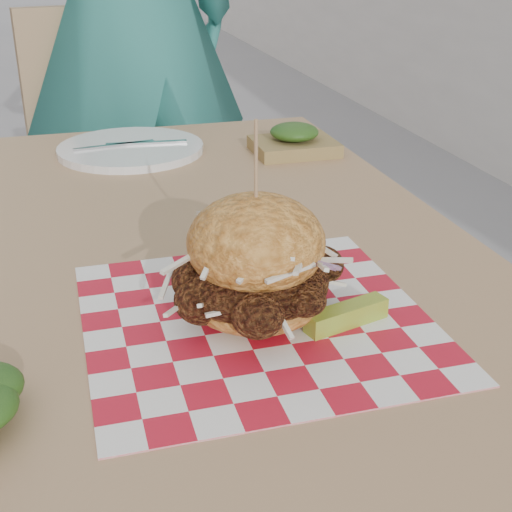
# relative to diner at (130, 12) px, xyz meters

# --- Properties ---
(diner) EXTENTS (0.77, 0.60, 1.86)m
(diner) POSITION_rel_diner_xyz_m (0.00, 0.00, 0.00)
(diner) COLOR #2B7C74
(diner) RESTS_ON ground
(patio_table) EXTENTS (0.80, 1.20, 0.75)m
(patio_table) POSITION_rel_diner_xyz_m (-0.09, -1.11, -0.26)
(patio_table) COLOR tan
(patio_table) RESTS_ON ground
(patio_chair) EXTENTS (0.48, 0.49, 0.95)m
(patio_chair) POSITION_rel_diner_xyz_m (-0.11, -0.08, -0.38)
(patio_chair) COLOR tan
(patio_chair) RESTS_ON ground
(paper_liner) EXTENTS (0.36, 0.36, 0.00)m
(paper_liner) POSITION_rel_diner_xyz_m (-0.04, -1.35, -0.18)
(paper_liner) COLOR red
(paper_liner) RESTS_ON patio_table
(sandwich) EXTENTS (0.19, 0.19, 0.22)m
(sandwich) POSITION_rel_diner_xyz_m (-0.04, -1.35, -0.12)
(sandwich) COLOR gold
(sandwich) RESTS_ON paper_liner
(pickle_spear) EXTENTS (0.10, 0.05, 0.02)m
(pickle_spear) POSITION_rel_diner_xyz_m (0.05, -1.39, -0.17)
(pickle_spear) COLOR #93AC32
(pickle_spear) RESTS_ON paper_liner
(place_setting) EXTENTS (0.27, 0.27, 0.02)m
(place_setting) POSITION_rel_diner_xyz_m (-0.09, -0.68, -0.17)
(place_setting) COLOR white
(place_setting) RESTS_ON patio_table
(kraft_tray) EXTENTS (0.15, 0.12, 0.06)m
(kraft_tray) POSITION_rel_diner_xyz_m (0.20, -0.77, -0.16)
(kraft_tray) COLOR olive
(kraft_tray) RESTS_ON patio_table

